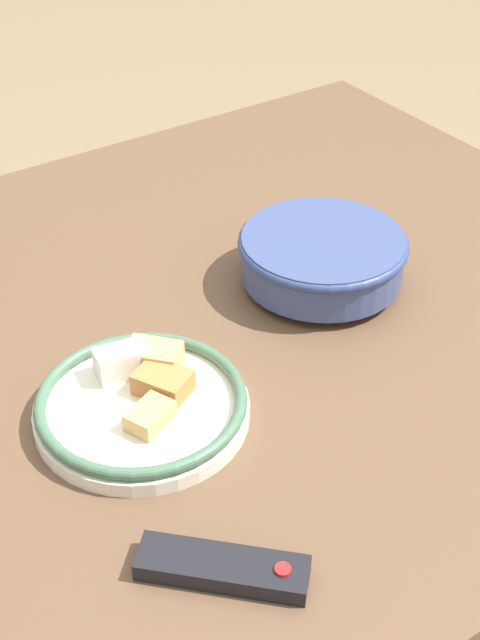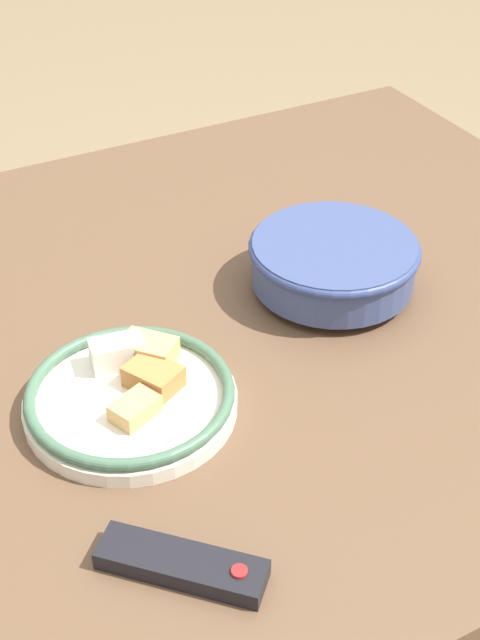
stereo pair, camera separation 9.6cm
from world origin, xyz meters
name	(u,v)px [view 2 (the right image)]	position (x,y,z in m)	size (l,w,h in m)	color
ground_plane	(264,614)	(0.00, 0.00, 0.00)	(8.00, 8.00, 0.00)	#7F6B4C
dining_table	(271,345)	(0.00, 0.00, 0.62)	(1.12, 1.04, 0.70)	brown
noodle_bowl	(333,262)	(-0.08, 0.02, 0.75)	(0.23, 0.23, 0.07)	#384775
food_plate	(132,394)	(0.25, 0.11, 0.72)	(0.24, 0.24, 0.05)	silver
tv_remote	(182,564)	(0.29, 0.34, 0.71)	(0.15, 0.14, 0.02)	black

